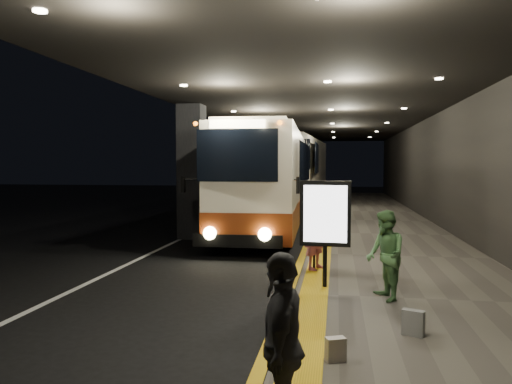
% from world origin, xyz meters
% --- Properties ---
extents(ground, '(90.00, 90.00, 0.00)m').
position_xyz_m(ground, '(0.00, 0.00, 0.00)').
color(ground, black).
extents(lane_line_white, '(0.12, 50.00, 0.01)m').
position_xyz_m(lane_line_white, '(-1.80, 5.00, 0.01)').
color(lane_line_white, silver).
rests_on(lane_line_white, ground).
extents(kerb_stripe_yellow, '(0.18, 50.00, 0.01)m').
position_xyz_m(kerb_stripe_yellow, '(2.35, 5.00, 0.01)').
color(kerb_stripe_yellow, gold).
rests_on(kerb_stripe_yellow, ground).
extents(sidewalk, '(4.50, 50.00, 0.15)m').
position_xyz_m(sidewalk, '(4.75, 5.00, 0.07)').
color(sidewalk, '#514C44').
rests_on(sidewalk, ground).
extents(tactile_strip, '(0.50, 50.00, 0.01)m').
position_xyz_m(tactile_strip, '(2.85, 5.00, 0.16)').
color(tactile_strip, gold).
rests_on(tactile_strip, sidewalk).
extents(terminal_wall, '(0.10, 50.00, 6.00)m').
position_xyz_m(terminal_wall, '(7.00, 5.00, 3.00)').
color(terminal_wall, black).
rests_on(terminal_wall, ground).
extents(support_columns, '(0.80, 24.80, 4.40)m').
position_xyz_m(support_columns, '(-1.50, 4.00, 2.20)').
color(support_columns, black).
rests_on(support_columns, ground).
extents(canopy, '(9.00, 50.00, 0.40)m').
position_xyz_m(canopy, '(2.50, 5.00, 4.60)').
color(canopy, black).
rests_on(canopy, support_columns).
extents(coach_main, '(2.77, 11.51, 3.56)m').
position_xyz_m(coach_main, '(0.77, 5.94, 1.71)').
color(coach_main, beige).
rests_on(coach_main, ground).
extents(coach_second, '(3.30, 12.76, 3.97)m').
position_xyz_m(coach_second, '(0.78, 18.98, 1.91)').
color(coach_second, beige).
rests_on(coach_second, ground).
extents(passenger_boarding, '(0.66, 0.78, 1.83)m').
position_xyz_m(passenger_boarding, '(2.80, -1.07, 1.07)').
color(passenger_boarding, '#C65C77').
rests_on(passenger_boarding, sidewalk).
extents(passenger_waiting_green, '(0.64, 0.84, 1.52)m').
position_xyz_m(passenger_waiting_green, '(4.05, -3.35, 0.91)').
color(passenger_waiting_green, '#477641').
rests_on(passenger_waiting_green, sidewalk).
extents(passenger_waiting_grey, '(0.47, 0.92, 1.57)m').
position_xyz_m(passenger_waiting_grey, '(2.80, -7.87, 0.93)').
color(passenger_waiting_grey, '#515156').
rests_on(passenger_waiting_grey, sidewalk).
extents(bag_polka, '(0.31, 0.23, 0.35)m').
position_xyz_m(bag_polka, '(4.26, -5.11, 0.32)').
color(bag_polka, black).
rests_on(bag_polka, sidewalk).
extents(bag_plain, '(0.26, 0.21, 0.28)m').
position_xyz_m(bag_plain, '(3.24, -6.16, 0.29)').
color(bag_plain, beige).
rests_on(bag_plain, sidewalk).
extents(info_sign, '(0.94, 0.18, 1.99)m').
position_xyz_m(info_sign, '(3.03, -2.63, 1.49)').
color(info_sign, black).
rests_on(info_sign, sidewalk).
extents(stanchion_post, '(0.05, 0.05, 1.18)m').
position_xyz_m(stanchion_post, '(2.76, -1.02, 0.74)').
color(stanchion_post, black).
rests_on(stanchion_post, sidewalk).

